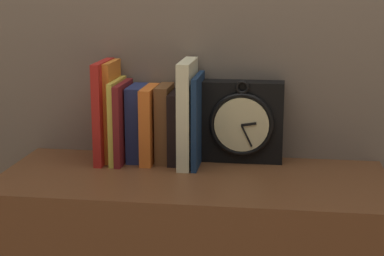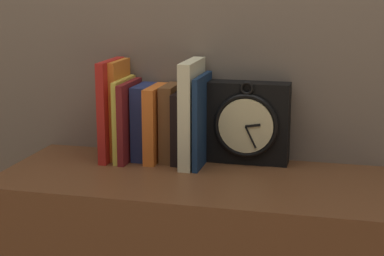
{
  "view_description": "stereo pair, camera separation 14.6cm",
  "coord_description": "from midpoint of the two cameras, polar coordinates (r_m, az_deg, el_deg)",
  "views": [
    {
      "loc": [
        0.2,
        -1.41,
        1.3
      ],
      "look_at": [
        0.0,
        0.0,
        0.96
      ],
      "focal_mm": 60.0,
      "sensor_mm": 36.0,
      "label": 1
    },
    {
      "loc": [
        0.35,
        -1.38,
        1.3
      ],
      "look_at": [
        0.0,
        0.0,
        0.96
      ],
      "focal_mm": 60.0,
      "sensor_mm": 36.0,
      "label": 2
    }
  ],
  "objects": [
    {
      "name": "clock",
      "position": [
        1.59,
        7.63,
        0.42
      ],
      "size": [
        0.2,
        0.07,
        0.21
      ],
      "color": "black",
      "rests_on": "bookshelf"
    },
    {
      "name": "book_slot0_red",
      "position": [
        1.62,
        -4.62,
        1.61
      ],
      "size": [
        0.02,
        0.15,
        0.25
      ],
      "color": "red",
      "rests_on": "bookshelf"
    },
    {
      "name": "book_slot1_orange",
      "position": [
        1.63,
        -3.86,
        1.65
      ],
      "size": [
        0.02,
        0.12,
        0.25
      ],
      "color": "orange",
      "rests_on": "bookshelf"
    },
    {
      "name": "book_slot2_yellow",
      "position": [
        1.62,
        -3.47,
        0.78
      ],
      "size": [
        0.01,
        0.15,
        0.21
      ],
      "color": "#DCCB47",
      "rests_on": "bookshelf"
    },
    {
      "name": "book_slot3_maroon",
      "position": [
        1.61,
        -2.97,
        0.62
      ],
      "size": [
        0.02,
        0.15,
        0.2
      ],
      "color": "maroon",
      "rests_on": "bookshelf"
    },
    {
      "name": "book_slot4_navy",
      "position": [
        1.62,
        -1.7,
        0.53
      ],
      "size": [
        0.04,
        0.11,
        0.19
      ],
      "color": "navy",
      "rests_on": "bookshelf"
    },
    {
      "name": "book_slot5_orange",
      "position": [
        1.6,
        -0.65,
        0.38
      ],
      "size": [
        0.03,
        0.13,
        0.19
      ],
      "color": "orange",
      "rests_on": "bookshelf"
    },
    {
      "name": "book_slot6_brown",
      "position": [
        1.6,
        0.67,
        0.45
      ],
      "size": [
        0.03,
        0.11,
        0.19
      ],
      "color": "brown",
      "rests_on": "bookshelf"
    },
    {
      "name": "book_slot7_black",
      "position": [
        1.59,
        1.7,
        0.09
      ],
      "size": [
        0.03,
        0.12,
        0.18
      ],
      "color": "black",
      "rests_on": "bookshelf"
    },
    {
      "name": "book_slot8_cream",
      "position": [
        1.56,
        2.66,
        1.31
      ],
      "size": [
        0.03,
        0.16,
        0.26
      ],
      "color": "beige",
      "rests_on": "bookshelf"
    },
    {
      "name": "book_slot9_navy",
      "position": [
        1.56,
        3.52,
        0.66
      ],
      "size": [
        0.01,
        0.16,
        0.22
      ],
      "color": "navy",
      "rests_on": "bookshelf"
    }
  ]
}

